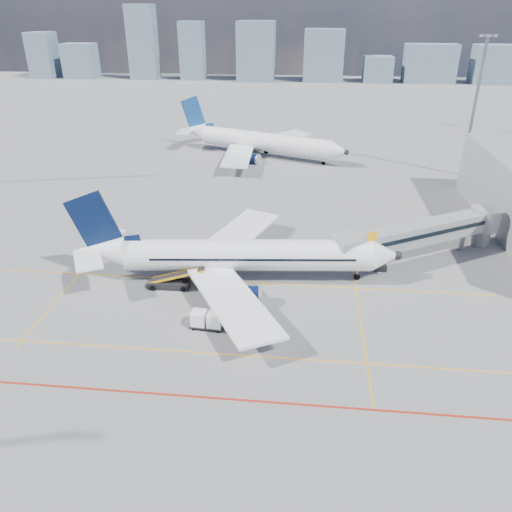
{
  "coord_description": "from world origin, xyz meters",
  "views": [
    {
      "loc": [
        7.55,
        -43.91,
        29.86
      ],
      "look_at": [
        2.17,
        7.27,
        4.0
      ],
      "focal_mm": 35.0,
      "sensor_mm": 36.0,
      "label": 1
    }
  ],
  "objects": [
    {
      "name": "floodlight_mast_ne",
      "position": [
        38.0,
        55.0,
        13.59
      ],
      "size": [
        3.2,
        0.61,
        25.45
      ],
      "color": "slate",
      "rests_on": "ground"
    },
    {
      "name": "belt_loader",
      "position": [
        -7.8,
        5.85,
        0.71
      ],
      "size": [
        6.79,
        1.96,
        2.76
      ],
      "rotation": [
        0.0,
        0.0,
        0.03
      ],
      "color": "black",
      "rests_on": "ground"
    },
    {
      "name": "ground",
      "position": [
        0.0,
        0.0,
        0.0
      ],
      "size": [
        420.0,
        420.0,
        0.0
      ],
      "primitive_type": "plane",
      "color": "slate",
      "rests_on": "ground"
    },
    {
      "name": "apron_markings",
      "position": [
        -0.58,
        -3.91,
        0.01
      ],
      "size": [
        90.0,
        35.12,
        0.01
      ],
      "color": "#F0A50C",
      "rests_on": "ground"
    },
    {
      "name": "second_aircraft",
      "position": [
        -3.46,
        64.87,
        3.22
      ],
      "size": [
        39.25,
        33.2,
        11.99
      ],
      "rotation": [
        0.0,
        0.0,
        -0.39
      ],
      "color": "white",
      "rests_on": "ground"
    },
    {
      "name": "distant_skyline",
      "position": [
        -1.46,
        190.0,
        10.22
      ],
      "size": [
        239.47,
        15.92,
        30.78
      ],
      "color": "slate",
      "rests_on": "ground"
    },
    {
      "name": "ramp_worker",
      "position": [
        3.44,
        -3.2,
        0.95
      ],
      "size": [
        0.74,
        0.83,
        1.89
      ],
      "primitive_type": "imported",
      "rotation": [
        0.0,
        0.0,
        1.04
      ],
      "color": "gold",
      "rests_on": "ground"
    },
    {
      "name": "jet_bridge",
      "position": [
        23.51,
        16.91,
        3.74
      ],
      "size": [
        23.55,
        15.78,
        6.3
      ],
      "color": "gray",
      "rests_on": "ground"
    },
    {
      "name": "baggage_tug",
      "position": [
        2.87,
        -0.36,
        0.65
      ],
      "size": [
        2.03,
        1.33,
        1.35
      ],
      "rotation": [
        0.0,
        0.0,
        -0.09
      ],
      "color": "white",
      "rests_on": "ground"
    },
    {
      "name": "cargo_dolly",
      "position": [
        -1.95,
        -1.86,
        1.03
      ],
      "size": [
        3.52,
        1.77,
        1.88
      ],
      "rotation": [
        0.0,
        0.0,
        -0.07
      ],
      "color": "black",
      "rests_on": "ground"
    },
    {
      "name": "main_aircraft",
      "position": [
        -0.56,
        8.67,
        3.22
      ],
      "size": [
        39.22,
        34.13,
        11.46
      ],
      "rotation": [
        0.0,
        0.0,
        0.1
      ],
      "color": "white",
      "rests_on": "ground"
    }
  ]
}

